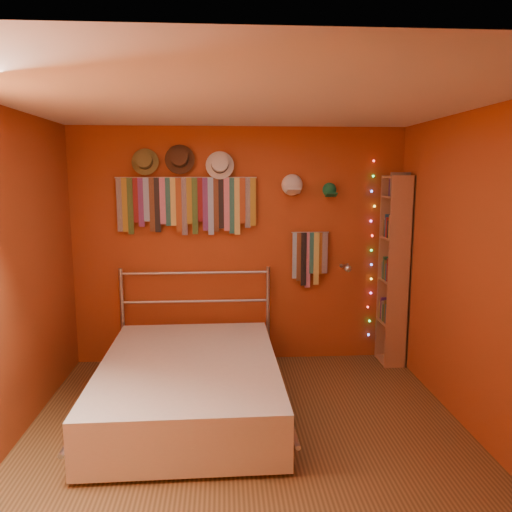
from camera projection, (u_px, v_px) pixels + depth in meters
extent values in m
plane|color=#51371B|center=(248.00, 441.00, 3.79)|extent=(3.50, 3.50, 0.00)
cube|color=#8E3817|center=(239.00, 247.00, 5.31)|extent=(3.50, 0.02, 2.50)
cube|color=#8E3817|center=(482.00, 278.00, 3.71)|extent=(0.02, 3.50, 2.50)
cube|color=white|center=(247.00, 101.00, 3.39)|extent=(3.50, 3.50, 0.02)
cylinder|color=#AFAFB4|center=(186.00, 178.00, 5.11)|extent=(1.45, 0.01, 0.01)
cube|color=navy|center=(120.00, 205.00, 5.10)|extent=(0.06, 0.01, 0.55)
cube|color=olive|center=(125.00, 205.00, 5.10)|extent=(0.06, 0.01, 0.55)
cube|color=#26461C|center=(130.00, 206.00, 5.10)|extent=(0.06, 0.01, 0.58)
cube|color=maroon|center=(136.00, 200.00, 5.11)|extent=(0.06, 0.01, 0.46)
cube|color=#561B6F|center=(141.00, 202.00, 5.11)|extent=(0.06, 0.01, 0.50)
cube|color=#718FCA|center=(146.00, 200.00, 5.10)|extent=(0.06, 0.01, 0.45)
cube|color=#4F281A|center=(152.00, 205.00, 5.12)|extent=(0.06, 0.01, 0.55)
cube|color=black|center=(157.00, 205.00, 5.12)|extent=(0.06, 0.01, 0.56)
cube|color=#B45A8E|center=(163.00, 201.00, 5.11)|extent=(0.06, 0.01, 0.48)
cube|color=#17524F|center=(168.00, 202.00, 5.13)|extent=(0.06, 0.01, 0.50)
cube|color=gold|center=(173.00, 202.00, 5.13)|extent=(0.06, 0.01, 0.49)
cube|color=maroon|center=(179.00, 205.00, 5.13)|extent=(0.06, 0.01, 0.56)
cube|color=#1A1459|center=(184.00, 207.00, 5.15)|extent=(0.06, 0.01, 0.59)
cube|color=olive|center=(189.00, 201.00, 5.14)|extent=(0.06, 0.01, 0.48)
cube|color=#2C4D1E|center=(195.00, 206.00, 5.14)|extent=(0.06, 0.01, 0.58)
cube|color=#5E110E|center=(200.00, 200.00, 5.15)|extent=(0.06, 0.01, 0.45)
cube|color=#3D1860|center=(205.00, 204.00, 5.15)|extent=(0.06, 0.01, 0.55)
cube|color=#78A1D5|center=(211.00, 206.00, 5.15)|extent=(0.06, 0.01, 0.59)
cube|color=#522A1B|center=(216.00, 205.00, 5.17)|extent=(0.06, 0.01, 0.56)
cube|color=black|center=(221.00, 203.00, 5.16)|extent=(0.06, 0.01, 0.53)
cube|color=#C3617B|center=(227.00, 204.00, 5.16)|extent=(0.06, 0.01, 0.55)
cube|color=#195953|center=(232.00, 206.00, 5.18)|extent=(0.06, 0.01, 0.58)
cube|color=tan|center=(237.00, 206.00, 5.18)|extent=(0.06, 0.01, 0.59)
cube|color=maroon|center=(242.00, 201.00, 5.17)|extent=(0.06, 0.01, 0.48)
cube|color=navy|center=(248.00, 203.00, 5.19)|extent=(0.06, 0.01, 0.52)
cube|color=olive|center=(253.00, 202.00, 5.18)|extent=(0.06, 0.01, 0.50)
cylinder|color=#AFAFB4|center=(310.00, 232.00, 5.29)|extent=(0.40, 0.01, 0.01)
cube|color=#71A3C9|center=(295.00, 256.00, 5.31)|extent=(0.06, 0.01, 0.50)
cube|color=#532F1B|center=(299.00, 257.00, 5.31)|extent=(0.06, 0.01, 0.52)
cube|color=black|center=(304.00, 259.00, 5.31)|extent=(0.06, 0.01, 0.57)
cube|color=#BA5D8B|center=(308.00, 260.00, 5.33)|extent=(0.06, 0.01, 0.60)
cube|color=#1A5C5D|center=(312.00, 253.00, 5.31)|extent=(0.06, 0.01, 0.44)
cube|color=#B1B047|center=(316.00, 259.00, 5.32)|extent=(0.06, 0.01, 0.56)
cube|color=brown|center=(321.00, 253.00, 5.32)|extent=(0.06, 0.01, 0.45)
cube|color=navy|center=(325.00, 253.00, 5.32)|extent=(0.06, 0.01, 0.44)
cylinder|color=brown|center=(145.00, 162.00, 5.05)|extent=(0.27, 0.07, 0.27)
cylinder|color=brown|center=(144.00, 161.00, 5.00)|extent=(0.16, 0.13, 0.18)
cylinder|color=#332314|center=(145.00, 161.00, 5.03)|extent=(0.17, 0.05, 0.17)
cylinder|color=#402717|center=(180.00, 159.00, 5.07)|extent=(0.30, 0.08, 0.30)
cylinder|color=#402717|center=(179.00, 158.00, 5.02)|extent=(0.18, 0.15, 0.20)
cylinder|color=black|center=(180.00, 159.00, 5.04)|extent=(0.18, 0.06, 0.18)
cylinder|color=silver|center=(220.00, 165.00, 5.11)|extent=(0.29, 0.07, 0.29)
cylinder|color=silver|center=(220.00, 164.00, 5.05)|extent=(0.17, 0.14, 0.19)
cylinder|color=black|center=(220.00, 165.00, 5.08)|extent=(0.18, 0.06, 0.18)
ellipsoid|color=white|center=(292.00, 185.00, 5.20)|extent=(0.20, 0.15, 0.20)
cube|color=white|center=(294.00, 191.00, 5.09)|extent=(0.14, 0.11, 0.06)
ellipsoid|color=#186D40|center=(329.00, 190.00, 5.23)|extent=(0.16, 0.12, 0.16)
cube|color=#186D40|center=(331.00, 195.00, 5.14)|extent=(0.12, 0.09, 0.05)
sphere|color=#FF3333|center=(374.00, 161.00, 5.22)|extent=(0.02, 0.02, 0.02)
sphere|color=#33FF4C|center=(373.00, 176.00, 5.25)|extent=(0.02, 0.02, 0.02)
sphere|color=#4C66FF|center=(372.00, 191.00, 5.27)|extent=(0.02, 0.02, 0.02)
sphere|color=yellow|center=(374.00, 206.00, 5.30)|extent=(0.02, 0.02, 0.02)
sphere|color=#FF4CCC|center=(371.00, 221.00, 5.32)|extent=(0.02, 0.02, 0.02)
sphere|color=#FF3333|center=(372.00, 236.00, 5.35)|extent=(0.02, 0.02, 0.02)
sphere|color=#33FF4C|center=(371.00, 250.00, 5.38)|extent=(0.02, 0.02, 0.02)
sphere|color=#4C66FF|center=(371.00, 265.00, 5.40)|extent=(0.02, 0.02, 0.02)
sphere|color=yellow|center=(371.00, 279.00, 5.43)|extent=(0.02, 0.02, 0.02)
sphere|color=#FF4CCC|center=(371.00, 293.00, 5.45)|extent=(0.02, 0.02, 0.02)
sphere|color=#FF3333|center=(368.00, 307.00, 5.48)|extent=(0.02, 0.02, 0.02)
sphere|color=#33FF4C|center=(369.00, 321.00, 5.50)|extent=(0.02, 0.02, 0.02)
sphere|color=#4C66FF|center=(368.00, 335.00, 5.53)|extent=(0.02, 0.02, 0.02)
cylinder|color=#AFAFB4|center=(342.00, 266.00, 5.40)|extent=(0.04, 0.03, 0.04)
cylinder|color=#AFAFB4|center=(345.00, 265.00, 5.27)|extent=(0.02, 0.28, 0.09)
sphere|color=white|center=(348.00, 269.00, 5.13)|extent=(0.08, 0.08, 0.08)
cube|color=#A16948|center=(399.00, 275.00, 5.09)|extent=(0.24, 0.02, 2.00)
cube|color=#A16948|center=(389.00, 269.00, 5.40)|extent=(0.24, 0.02, 2.00)
cube|color=#A16948|center=(405.00, 271.00, 5.25)|extent=(0.02, 0.34, 2.00)
cube|color=#A16948|center=(390.00, 360.00, 5.40)|extent=(0.24, 0.32, 0.02)
cube|color=#A16948|center=(392.00, 322.00, 5.33)|extent=(0.24, 0.32, 0.02)
cube|color=#A16948|center=(394.00, 281.00, 5.26)|extent=(0.24, 0.32, 0.02)
cube|color=#A16948|center=(396.00, 239.00, 5.19)|extent=(0.24, 0.32, 0.02)
cube|color=#A16948|center=(397.00, 197.00, 5.12)|extent=(0.24, 0.32, 0.02)
cube|color=#A16948|center=(398.00, 177.00, 5.09)|extent=(0.24, 0.32, 0.02)
cylinder|color=#AFAFB4|center=(122.00, 317.00, 5.25)|extent=(0.04, 0.04, 1.04)
cylinder|color=#AFAFB4|center=(268.00, 315.00, 5.35)|extent=(0.04, 0.04, 1.04)
cylinder|color=#AFAFB4|center=(196.00, 328.00, 5.32)|extent=(1.54, 0.03, 0.03)
cylinder|color=#AFAFB4|center=(196.00, 301.00, 5.28)|extent=(1.54, 0.03, 0.03)
cylinder|color=#AFAFB4|center=(195.00, 273.00, 5.23)|extent=(1.54, 0.03, 0.03)
cube|color=silver|center=(190.00, 383.00, 4.27)|extent=(1.50, 2.10, 0.42)
cylinder|color=#AFAFB4|center=(99.00, 388.00, 4.22)|extent=(0.06, 2.09, 0.04)
cylinder|color=#AFAFB4|center=(279.00, 383.00, 4.32)|extent=(0.06, 2.09, 0.04)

